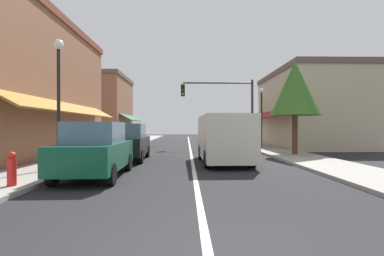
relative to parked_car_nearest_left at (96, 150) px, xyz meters
The scene contains 15 objects.
ground_plane 12.38m from the parked_car_nearest_left, 75.09° to the left, with size 80.00×80.00×0.00m, color black.
sidewalk_left 12.19m from the parked_car_nearest_left, 101.01° to the left, with size 2.60×56.00×0.12m, color gray.
sidewalk_right 14.78m from the parked_car_nearest_left, 53.98° to the left, with size 2.60×56.00×0.12m, color gray.
lane_center_stripe 12.38m from the parked_car_nearest_left, 75.09° to the left, with size 0.14×52.00×0.01m, color silver.
storefront_left_block 9.02m from the parked_car_nearest_left, 136.01° to the left, with size 6.37×14.20×7.54m.
storefront_right_block 19.02m from the parked_car_nearest_left, 47.50° to the left, with size 6.90×10.20×6.08m.
storefront_far_left 22.93m from the parked_car_nearest_left, 105.65° to the left, with size 6.37×8.20×7.05m.
parked_car_nearest_left is the anchor object (origin of this frame).
parked_car_second_left 4.72m from the parked_car_nearest_left, 89.25° to the left, with size 1.86×4.14×1.77m.
van_in_lane 5.80m from the parked_car_nearest_left, 38.15° to the left, with size 2.10×5.23×2.12m.
traffic_signal_mast_arm 14.39m from the parked_car_nearest_left, 65.09° to the left, with size 5.59×0.50×5.24m.
street_lamp_left_near 3.14m from the parked_car_nearest_left, 144.75° to the left, with size 0.36×0.36×4.77m.
street_lamp_right_mid 13.78m from the parked_car_nearest_left, 53.06° to the left, with size 0.36×0.36×4.35m.
tree_right_near 11.34m from the parked_car_nearest_left, 36.08° to the left, with size 2.72×2.72×5.24m.
fire_hydrant 2.44m from the parked_car_nearest_left, 129.79° to the right, with size 0.22×0.22×0.87m.
Camera 1 is at (-0.28, -3.22, 1.62)m, focal length 27.01 mm.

